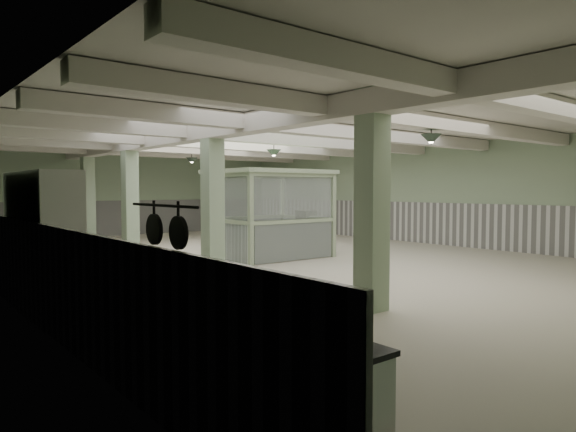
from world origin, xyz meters
TOP-DOWN VIEW (x-y plane):
  - floor at (0.00, 0.00)m, footprint 20.00×20.00m
  - ceiling at (0.00, 0.00)m, footprint 14.00×20.00m
  - wall_back at (0.00, 10.00)m, footprint 14.00×0.02m
  - wall_right at (7.00, 0.00)m, footprint 0.02×20.00m
  - wainscot_right at (6.97, 0.00)m, footprint 0.05×19.90m
  - wainscot_back at (0.00, 9.97)m, footprint 13.90×0.05m
  - girder at (-2.50, 0.00)m, footprint 0.45×19.90m
  - beam_a at (0.00, -7.50)m, footprint 13.90×0.35m
  - beam_b at (0.00, -5.00)m, footprint 13.90×0.35m
  - beam_c at (0.00, -2.50)m, footprint 13.90×0.35m
  - beam_d at (0.00, 0.00)m, footprint 13.90×0.35m
  - beam_e at (0.00, 2.50)m, footprint 13.90×0.35m
  - beam_f at (0.00, 5.00)m, footprint 13.90×0.35m
  - beam_g at (0.00, 7.50)m, footprint 13.90×0.35m
  - column_a at (-2.50, -6.00)m, footprint 0.42×0.42m
  - column_b at (-2.50, -1.00)m, footprint 0.42×0.42m
  - column_c at (-2.50, 4.00)m, footprint 0.42×0.42m
  - column_d at (-2.50, 8.00)m, footprint 0.42×0.42m
  - hook_rail at (-6.93, -7.60)m, footprint 0.02×1.20m
  - pendant_front at (0.50, -5.00)m, footprint 0.44×0.44m
  - pendant_mid at (0.50, 0.50)m, footprint 0.44×0.44m
  - pendant_back at (0.50, 5.50)m, footprint 0.44×0.44m
  - prep_counter at (-6.54, -7.00)m, footprint 0.86×4.91m
  - pitcher_near at (-6.53, -9.16)m, footprint 0.24×0.27m
  - pitcher_far at (-6.41, -8.38)m, footprint 0.21×0.23m
  - veg_colander at (-6.39, -9.13)m, footprint 0.55×0.55m
  - orange_bowl at (-6.38, -5.09)m, footprint 0.33×0.33m
  - skillet_near at (-6.88, -7.79)m, footprint 0.04×0.28m
  - skillet_far at (-6.88, -7.33)m, footprint 0.04×0.28m
  - walkin_cooler at (-6.62, -2.49)m, footprint 1.16×2.56m
  - guard_booth at (0.25, 0.42)m, footprint 3.21×2.74m
  - filing_cabinet at (1.83, 0.55)m, footprint 0.50×0.66m

SIDE VIEW (x-z plane):
  - floor at x=0.00m, z-range 0.00..0.00m
  - prep_counter at x=-6.54m, z-range 0.01..0.92m
  - filing_cabinet at x=1.83m, z-range 0.00..1.32m
  - wainscot_right at x=6.97m, z-range 0.00..1.50m
  - wainscot_back at x=0.00m, z-range 0.00..1.50m
  - orange_bowl at x=-6.38m, z-range 0.90..1.00m
  - veg_colander at x=-6.39m, z-range 0.90..1.10m
  - pitcher_far at x=-6.41m, z-range 0.90..1.15m
  - pitcher_near at x=-6.53m, z-range 0.90..1.22m
  - walkin_cooler at x=-6.62m, z-range 0.00..2.35m
  - skillet_near at x=-6.88m, z-range 1.49..1.77m
  - skillet_far at x=-6.88m, z-range 1.49..1.77m
  - guard_booth at x=0.25m, z-range 0.46..3.00m
  - wall_back at x=0.00m, z-range 0.00..3.60m
  - wall_right at x=7.00m, z-range 0.00..3.60m
  - column_a at x=-2.50m, z-range 0.00..3.60m
  - column_b at x=-2.50m, z-range 0.00..3.60m
  - column_c at x=-2.50m, z-range 0.00..3.60m
  - column_d at x=-2.50m, z-range 0.00..3.60m
  - hook_rail at x=-6.93m, z-range 1.84..1.86m
  - pendant_front at x=0.50m, z-range 2.94..3.16m
  - pendant_mid at x=0.50m, z-range 2.94..3.16m
  - pendant_back at x=0.50m, z-range 2.94..3.16m
  - girder at x=-2.50m, z-range 3.18..3.58m
  - beam_a at x=0.00m, z-range 3.26..3.58m
  - beam_b at x=0.00m, z-range 3.26..3.58m
  - beam_c at x=0.00m, z-range 3.26..3.58m
  - beam_d at x=0.00m, z-range 3.26..3.58m
  - beam_e at x=0.00m, z-range 3.26..3.58m
  - beam_f at x=0.00m, z-range 3.26..3.58m
  - beam_g at x=0.00m, z-range 3.26..3.58m
  - ceiling at x=0.00m, z-range 3.59..3.61m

